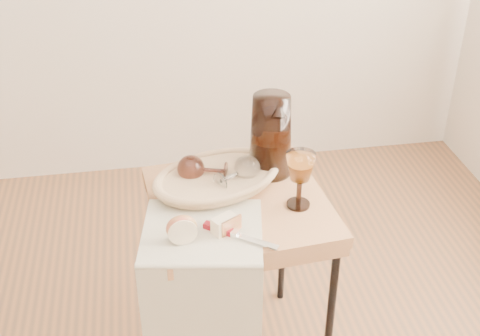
{
  "coord_description": "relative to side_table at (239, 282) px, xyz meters",
  "views": [
    {
      "loc": [
        0.22,
        -0.95,
        1.68
      ],
      "look_at": [
        0.47,
        0.51,
        0.76
      ],
      "focal_mm": 47.08,
      "sensor_mm": 36.0,
      "label": 1
    }
  ],
  "objects": [
    {
      "name": "wine_goblet",
      "position": [
        0.16,
        -0.06,
        0.41
      ],
      "size": [
        0.11,
        0.11,
        0.17
      ],
      "primitive_type": null,
      "rotation": [
        0.0,
        0.0,
        0.41
      ],
      "color": "white",
      "rests_on": "side_table"
    },
    {
      "name": "apple_half",
      "position": [
        -0.18,
        -0.16,
        0.36
      ],
      "size": [
        0.09,
        0.05,
        0.08
      ],
      "primitive_type": "ellipsoid",
      "rotation": [
        0.0,
        0.0,
        0.07
      ],
      "color": "#BC2434",
      "rests_on": "tea_towel"
    },
    {
      "name": "bread_basket",
      "position": [
        -0.05,
        0.08,
        0.34
      ],
      "size": [
        0.42,
        0.35,
        0.05
      ],
      "primitive_type": null,
      "rotation": [
        0.0,
        0.0,
        0.36
      ],
      "color": "#9F7D52",
      "rests_on": "side_table"
    },
    {
      "name": "goblet_lying_b",
      "position": [
        0.0,
        0.06,
        0.37
      ],
      "size": [
        0.15,
        0.14,
        0.08
      ],
      "primitive_type": null,
      "rotation": [
        0.0,
        0.0,
        0.57
      ],
      "color": "white",
      "rests_on": "bread_basket"
    },
    {
      "name": "side_table",
      "position": [
        0.0,
        0.0,
        0.0
      ],
      "size": [
        0.55,
        0.55,
        0.64
      ],
      "primitive_type": null,
      "rotation": [
        0.0,
        0.0,
        0.09
      ],
      "color": "brown",
      "rests_on": "floor"
    },
    {
      "name": "goblet_lying_a",
      "position": [
        -0.08,
        0.09,
        0.37
      ],
      "size": [
        0.15,
        0.12,
        0.08
      ],
      "primitive_type": null,
      "rotation": [
        0.0,
        0.0,
        2.83
      ],
      "color": "#5A2D23",
      "rests_on": "bread_basket"
    },
    {
      "name": "tea_towel",
      "position": [
        -0.12,
        -0.13,
        0.32
      ],
      "size": [
        0.37,
        0.34,
        0.01
      ],
      "primitive_type": "cube",
      "rotation": [
        0.0,
        0.0,
        -0.17
      ],
      "color": "beige",
      "rests_on": "side_table"
    },
    {
      "name": "table_knife",
      "position": [
        -0.03,
        -0.18,
        0.33
      ],
      "size": [
        0.18,
        0.14,
        0.02
      ],
      "primitive_type": null,
      "rotation": [
        0.0,
        0.0,
        -0.63
      ],
      "color": "silver",
      "rests_on": "tea_towel"
    },
    {
      "name": "apple_wedge",
      "position": [
        -0.06,
        -0.15,
        0.35
      ],
      "size": [
        0.08,
        0.07,
        0.05
      ],
      "primitive_type": "cube",
      "rotation": [
        0.0,
        0.0,
        0.54
      ],
      "color": "#FFE7BF",
      "rests_on": "tea_towel"
    },
    {
      "name": "pitcher",
      "position": [
        0.12,
        0.14,
        0.45
      ],
      "size": [
        0.22,
        0.28,
        0.3
      ],
      "primitive_type": null,
      "rotation": [
        0.0,
        0.0,
        -0.17
      ],
      "color": "black",
      "rests_on": "side_table"
    }
  ]
}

